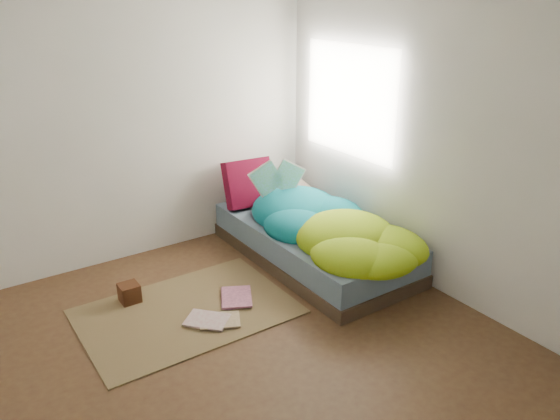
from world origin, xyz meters
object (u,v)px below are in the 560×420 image
object	(u,v)px
bed	(313,243)
wooden_box	(129,293)
open_book	(277,168)
floor_book_a	(202,329)
pillow_magenta	(248,183)
floor_book_b	(221,299)

from	to	relation	value
bed	wooden_box	size ratio (longest dim) A/B	13.23
bed	open_book	bearing A→B (deg)	107.81
open_book	floor_book_a	world-z (taller)	open_book
floor_book_a	bed	bearing A→B (deg)	-23.10
pillow_magenta	floor_book_b	xyz separation A→B (m)	(-0.84, -0.95, -0.55)
bed	floor_book_a	xyz separation A→B (m)	(-1.39, -0.47, -0.14)
pillow_magenta	floor_book_b	distance (m)	1.39
floor_book_a	open_book	bearing A→B (deg)	-7.22
floor_book_b	open_book	bearing A→B (deg)	59.76
wooden_box	floor_book_b	world-z (taller)	wooden_box
pillow_magenta	wooden_box	bearing A→B (deg)	-153.13
floor_book_b	pillow_magenta	bearing A→B (deg)	76.44
pillow_magenta	floor_book_b	bearing A→B (deg)	-125.30
pillow_magenta	floor_book_a	bearing A→B (deg)	-126.97
bed	wooden_box	bearing A→B (deg)	172.55
pillow_magenta	wooden_box	world-z (taller)	pillow_magenta
bed	floor_book_b	distance (m)	1.10
bed	floor_book_a	world-z (taller)	bed
open_book	pillow_magenta	bearing A→B (deg)	122.74
open_book	floor_book_b	size ratio (longest dim) A/B	1.32
wooden_box	floor_book_b	xyz separation A→B (m)	(0.61, -0.40, -0.06)
bed	floor_book_b	world-z (taller)	bed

